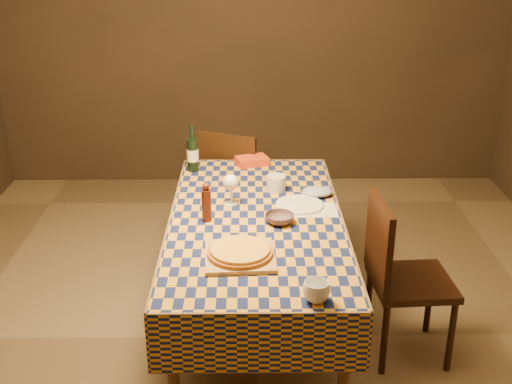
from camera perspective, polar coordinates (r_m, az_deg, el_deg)
room at (r=3.26m, az=0.01°, el=6.95°), size 5.00×5.10×2.70m
dining_table at (r=3.50m, az=0.01°, el=-3.43°), size 0.94×1.84×0.77m
cutting_board at (r=3.06m, az=-1.43°, el=-5.71°), size 0.35×0.35×0.02m
pizza at (r=3.05m, az=-1.44°, el=-5.30°), size 0.34×0.34×0.03m
pepper_mill at (r=3.41m, az=-4.43°, el=-1.00°), size 0.07×0.07×0.22m
bowl at (r=3.40m, az=2.11°, el=-2.38°), size 0.17×0.17×0.05m
wine_glass at (r=3.59m, az=-2.26°, el=0.77°), size 0.09×0.09×0.18m
wine_bottle at (r=4.11m, az=-5.65°, el=3.38°), size 0.08×0.08×0.30m
deli_tub at (r=3.80m, az=1.80°, el=0.79°), size 0.14×0.14×0.09m
takeout_container at (r=4.23m, az=-0.36°, el=2.80°), size 0.23×0.20×0.05m
white_plate at (r=3.61m, az=3.88°, el=-1.15°), size 0.28×0.28×0.02m
tumbler at (r=2.73m, az=5.40°, el=-8.79°), size 0.14×0.14×0.09m
flour_patch at (r=3.57m, az=5.13°, el=-1.60°), size 0.26×0.20×0.00m
flour_bag at (r=3.75m, az=5.48°, el=0.03°), size 0.19×0.14×0.05m
chair_far at (r=4.56m, az=-1.92°, el=0.67°), size 0.55×0.56×0.93m
chair_right at (r=3.54m, az=12.49°, el=-6.87°), size 0.45×0.45×0.93m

